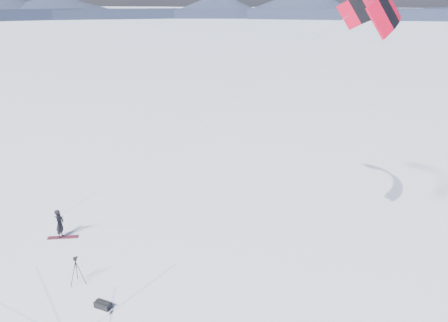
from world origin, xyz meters
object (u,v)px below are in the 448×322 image
at_px(snowboard, 63,237).
at_px(snowkiter, 62,237).
at_px(gear_bag_a, 103,305).
at_px(tripod, 76,267).

bearing_deg(snowboard, snowkiter, 146.01).
relative_size(snowboard, gear_bag_a, 2.17).
height_order(snowboard, gear_bag_a, gear_bag_a).
distance_m(snowkiter, tripod, 4.84).
relative_size(snowboard, tripod, 1.19).
xyz_separation_m(snowboard, tripod, (3.42, -3.17, 0.88)).
height_order(snowkiter, gear_bag_a, snowkiter).
bearing_deg(gear_bag_a, snowkiter, 147.60).
xyz_separation_m(tripod, gear_bag_a, (2.09, -1.08, -0.75)).
xyz_separation_m(snowkiter, snowboard, (0.11, -0.02, 0.02)).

